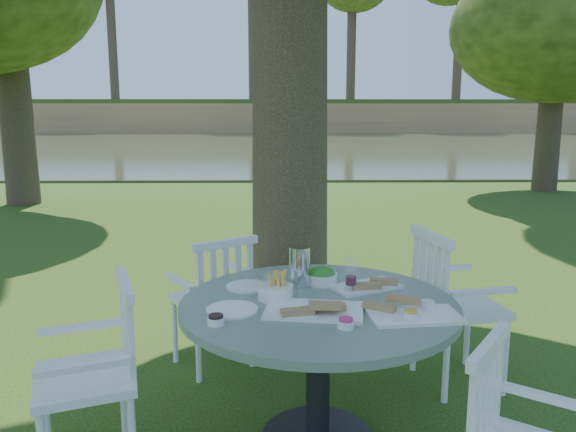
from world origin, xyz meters
name	(u,v)px	position (x,y,z in m)	size (l,w,h in m)	color
ground	(288,329)	(0.00, 0.00, 0.00)	(140.00, 140.00, 0.00)	#1C380B
table	(318,331)	(0.12, -1.50, 0.60)	(1.35, 1.35, 0.75)	black
chair_ne	(446,296)	(0.93, -0.90, 0.56)	(0.54, 0.56, 0.96)	white
chair_nw	(218,293)	(-0.46, -0.68, 0.52)	(0.60, 0.59, 0.88)	white
chair_sw	(104,362)	(-0.87, -1.70, 0.53)	(0.56, 0.58, 0.91)	white
tableware	(314,290)	(0.10, -1.45, 0.78)	(1.16, 0.75, 0.21)	white
river	(280,146)	(0.00, 23.00, 0.00)	(100.00, 28.00, 0.12)	#333821
far_bank	(282,38)	(0.28, 41.12, 7.25)	(100.00, 18.00, 15.20)	#A2764B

